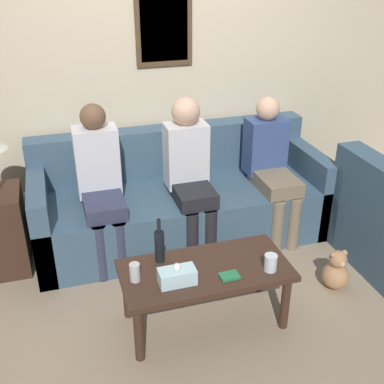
# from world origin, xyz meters

# --- Properties ---
(ground_plane) EXTENTS (16.00, 16.00, 0.00)m
(ground_plane) POSITION_xyz_m (0.00, 0.00, 0.00)
(ground_plane) COLOR gray
(wall_back) EXTENTS (9.00, 0.08, 2.60)m
(wall_back) POSITION_xyz_m (0.00, 1.03, 1.30)
(wall_back) COLOR beige
(wall_back) RESTS_ON ground_plane
(couch_main) EXTENTS (2.47, 0.92, 0.90)m
(couch_main) POSITION_xyz_m (0.00, 0.54, 0.31)
(couch_main) COLOR #385166
(couch_main) RESTS_ON ground_plane
(coffee_table) EXTENTS (1.10, 0.53, 0.45)m
(coffee_table) POSITION_xyz_m (-0.15, -0.61, 0.38)
(coffee_table) COLOR #382319
(coffee_table) RESTS_ON ground_plane
(wine_bottle) EXTENTS (0.07, 0.07, 0.32)m
(wine_bottle) POSITION_xyz_m (-0.42, -0.45, 0.57)
(wine_bottle) COLOR black
(wine_bottle) RESTS_ON coffee_table
(drinking_glass) EXTENTS (0.08, 0.08, 0.11)m
(drinking_glass) POSITION_xyz_m (0.24, -0.75, 0.50)
(drinking_glass) COLOR silver
(drinking_glass) RESTS_ON coffee_table
(book_stack) EXTENTS (0.12, 0.09, 0.02)m
(book_stack) POSITION_xyz_m (-0.04, -0.75, 0.45)
(book_stack) COLOR #237547
(book_stack) RESTS_ON coffee_table
(soda_can) EXTENTS (0.07, 0.07, 0.12)m
(soda_can) POSITION_xyz_m (-0.61, -0.61, 0.51)
(soda_can) COLOR #BCBCC1
(soda_can) RESTS_ON coffee_table
(tissue_box) EXTENTS (0.23, 0.12, 0.15)m
(tissue_box) POSITION_xyz_m (-0.37, -0.71, 0.50)
(tissue_box) COLOR silver
(tissue_box) RESTS_ON coffee_table
(person_left) EXTENTS (0.34, 0.62, 1.26)m
(person_left) POSITION_xyz_m (-0.68, 0.41, 0.68)
(person_left) COLOR #2D334C
(person_left) RESTS_ON ground_plane
(person_middle) EXTENTS (0.34, 0.58, 1.27)m
(person_middle) POSITION_xyz_m (0.03, 0.36, 0.70)
(person_middle) COLOR black
(person_middle) RESTS_ON ground_plane
(person_right) EXTENTS (0.34, 0.65, 1.19)m
(person_right) POSITION_xyz_m (0.77, 0.38, 0.65)
(person_right) COLOR #756651
(person_right) RESTS_ON ground_plane
(teddy_bear) EXTENTS (0.20, 0.20, 0.32)m
(teddy_bear) POSITION_xyz_m (0.90, -0.54, 0.14)
(teddy_bear) COLOR #A87A51
(teddy_bear) RESTS_ON ground_plane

